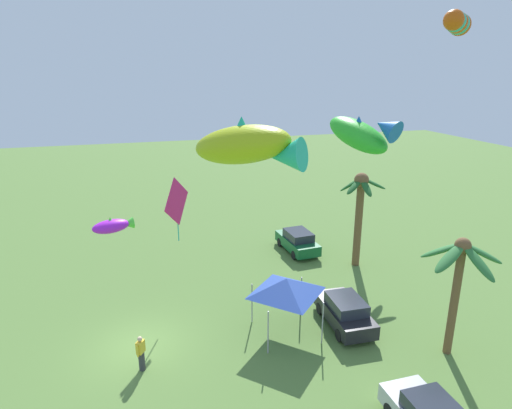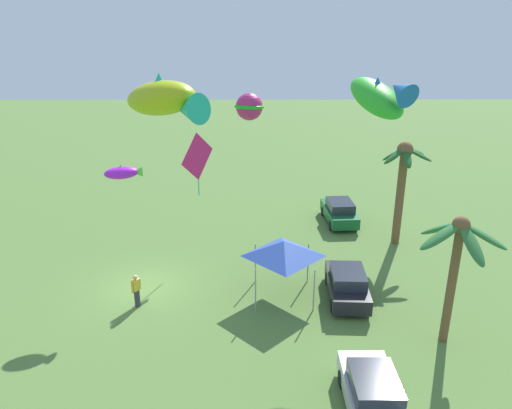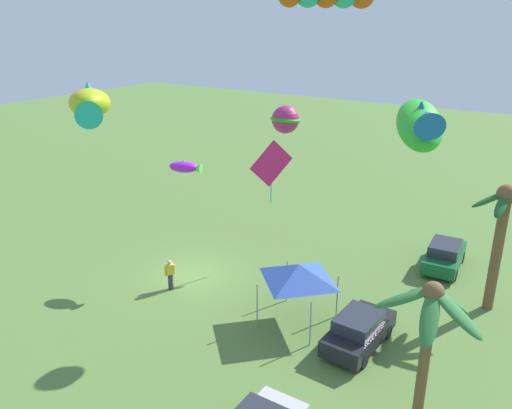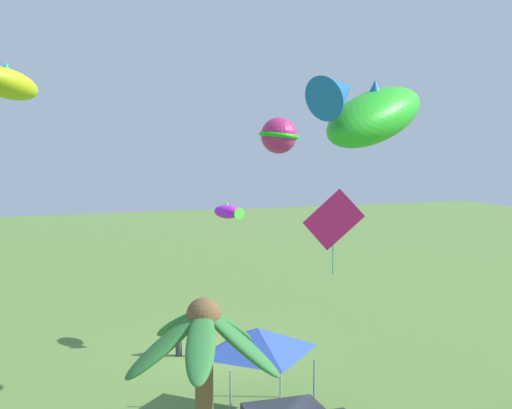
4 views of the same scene
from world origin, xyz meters
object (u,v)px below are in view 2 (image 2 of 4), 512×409
(parked_car_1, at_px, (347,284))
(kite_diamond_2, at_px, (197,157))
(spectator_0, at_px, (136,290))
(palm_tree_1, at_px, (458,249))
(parked_car_2, at_px, (373,394))
(festival_tent, at_px, (284,249))
(kite_ball_4, at_px, (249,107))
(palm_tree_0, at_px, (403,173))
(kite_fish_0, at_px, (380,96))
(kite_fish_3, at_px, (124,172))
(kite_fish_1, at_px, (164,99))
(parked_car_0, at_px, (339,212))

(parked_car_1, distance_m, kite_diamond_2, 10.09)
(spectator_0, bearing_deg, parked_car_1, 93.88)
(palm_tree_1, distance_m, kite_diamond_2, 13.65)
(parked_car_2, bearing_deg, spectator_0, -125.04)
(festival_tent, distance_m, kite_ball_4, 6.59)
(parked_car_1, relative_size, spectator_0, 2.50)
(palm_tree_1, relative_size, kite_diamond_2, 1.61)
(spectator_0, bearing_deg, palm_tree_0, 116.32)
(parked_car_1, distance_m, kite_fish_0, 8.66)
(festival_tent, distance_m, kite_fish_3, 8.20)
(parked_car_1, height_order, kite_fish_0, kite_fish_0)
(parked_car_1, height_order, kite_fish_1, kite_fish_1)
(spectator_0, distance_m, kite_ball_4, 9.70)
(parked_car_0, relative_size, kite_fish_3, 2.17)
(parked_car_2, relative_size, kite_diamond_2, 1.15)
(kite_fish_3, bearing_deg, parked_car_1, 80.86)
(palm_tree_0, xyz_separation_m, festival_tent, (5.86, -6.94, -1.82))
(palm_tree_0, relative_size, parked_car_0, 1.52)
(kite_diamond_2, xyz_separation_m, kite_ball_4, (3.47, 2.79, 3.23))
(festival_tent, xyz_separation_m, kite_fish_0, (-1.37, 4.14, 6.71))
(parked_car_1, height_order, kite_ball_4, kite_ball_4)
(palm_tree_1, distance_m, kite_fish_3, 14.73)
(kite_fish_1, relative_size, kite_ball_4, 1.81)
(kite_fish_0, bearing_deg, kite_diamond_2, -111.98)
(spectator_0, bearing_deg, parked_car_0, 132.21)
(palm_tree_0, bearing_deg, kite_fish_1, -39.49)
(palm_tree_1, relative_size, parked_car_0, 1.37)
(parked_car_2, bearing_deg, kite_diamond_2, -150.41)
(parked_car_0, xyz_separation_m, kite_ball_4, (7.61, -5.69, 7.98))
(palm_tree_0, height_order, kite_fish_0, kite_fish_0)
(spectator_0, bearing_deg, parked_car_2, 54.96)
(spectator_0, bearing_deg, kite_diamond_2, 157.56)
(parked_car_2, bearing_deg, parked_car_0, 174.53)
(festival_tent, bearing_deg, kite_fish_1, -27.79)
(parked_car_0, distance_m, festival_tent, 9.99)
(spectator_0, height_order, kite_diamond_2, kite_diamond_2)
(kite_ball_4, bearing_deg, parked_car_1, 71.17)
(parked_car_0, relative_size, festival_tent, 1.40)
(parked_car_2, xyz_separation_m, kite_fish_0, (-8.75, 1.58, 8.43))
(palm_tree_0, xyz_separation_m, kite_fish_1, (12.95, -10.68, 6.05))
(parked_car_0, relative_size, spectator_0, 2.52)
(parked_car_1, bearing_deg, parked_car_2, -3.46)
(parked_car_2, bearing_deg, palm_tree_1, 135.41)
(parked_car_0, xyz_separation_m, kite_fish_0, (7.56, 0.01, 8.43))
(kite_fish_1, xyz_separation_m, kite_diamond_2, (-11.89, -0.62, -4.83))
(parked_car_1, xyz_separation_m, kite_fish_3, (-1.67, -10.39, 4.94))
(kite_ball_4, bearing_deg, palm_tree_1, 58.86)
(palm_tree_0, relative_size, kite_fish_1, 2.13)
(kite_diamond_2, bearing_deg, parked_car_0, 116.00)
(kite_fish_0, height_order, kite_ball_4, kite_fish_0)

